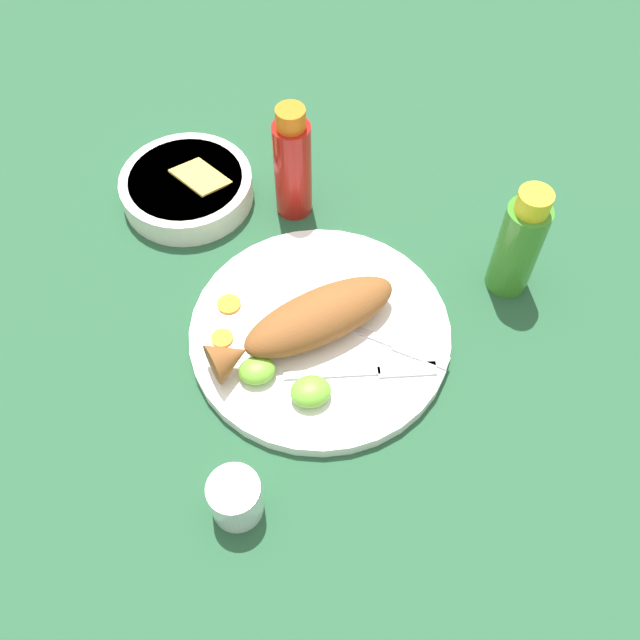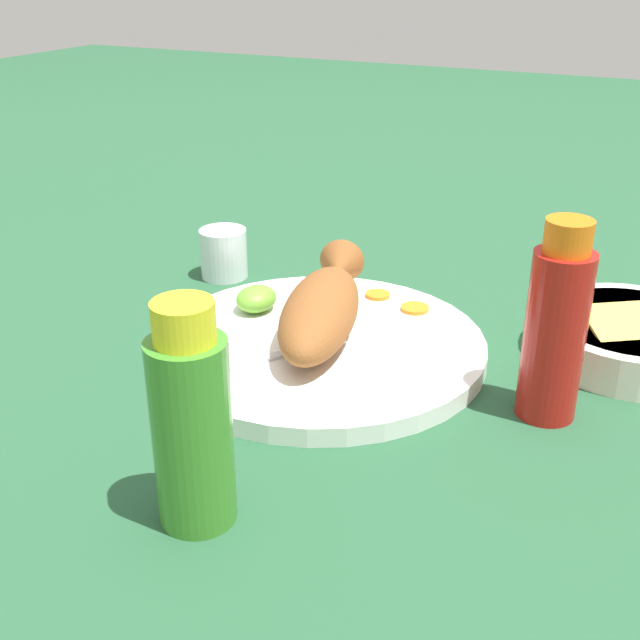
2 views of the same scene
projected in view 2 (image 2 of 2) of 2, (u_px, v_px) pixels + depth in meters
ground_plane at (320, 355)px, 0.79m from camera, size 4.00×4.00×0.00m
main_plate at (320, 347)px, 0.79m from camera, size 0.32×0.32×0.02m
fried_fish at (323, 306)px, 0.78m from camera, size 0.25×0.12×0.06m
fork_near at (250, 362)px, 0.73m from camera, size 0.16×0.12×0.00m
fork_far at (232, 341)px, 0.77m from camera, size 0.18×0.04×0.00m
carrot_slice_near at (415, 308)px, 0.84m from camera, size 0.03×0.03×0.00m
carrot_slice_mid at (378, 295)px, 0.87m from camera, size 0.03×0.03×0.00m
lime_wedge_main at (315, 288)px, 0.87m from camera, size 0.04×0.04×0.02m
lime_wedge_side at (256, 299)px, 0.84m from camera, size 0.05×0.04×0.03m
hot_sauce_bottle_red at (556, 328)px, 0.66m from camera, size 0.05×0.05×0.17m
hot_sauce_bottle_green at (192, 423)px, 0.53m from camera, size 0.05×0.05×0.17m
salt_cup at (224, 256)px, 0.96m from camera, size 0.06×0.06×0.06m
guacamole_bowl at (632, 335)px, 0.78m from camera, size 0.19×0.19×0.05m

